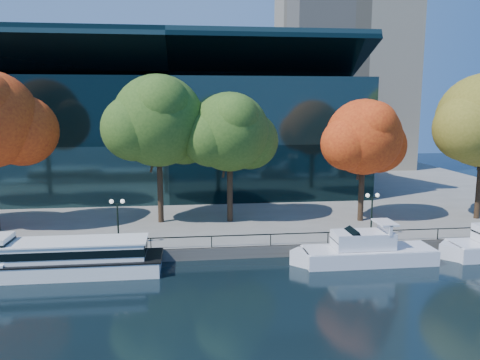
{
  "coord_description": "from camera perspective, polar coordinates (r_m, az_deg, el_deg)",
  "views": [
    {
      "loc": [
        -2.03,
        -34.4,
        12.93
      ],
      "look_at": [
        2.94,
        8.0,
        5.87
      ],
      "focal_mm": 35.0,
      "sensor_mm": 36.0,
      "label": 1
    }
  ],
  "objects": [
    {
      "name": "tree_4",
      "position": [
        48.45,
        15.02,
        4.88
      ],
      "size": [
        9.45,
        7.75,
        12.34
      ],
      "color": "black",
      "rests_on": "promenade"
    },
    {
      "name": "cruiser_near",
      "position": [
        39.73,
        14.78,
        -8.3
      ],
      "size": [
        11.86,
        3.05,
        3.44
      ],
      "color": "white",
      "rests_on": "ground"
    },
    {
      "name": "convention_building",
      "position": [
        66.37,
        -8.41,
        5.47
      ],
      "size": [
        50.0,
        24.57,
        21.43
      ],
      "color": "black",
      "rests_on": "ground"
    },
    {
      "name": "railing",
      "position": [
        39.28,
        -3.48,
        -6.88
      ],
      "size": [
        88.2,
        0.08,
        0.99
      ],
      "color": "black",
      "rests_on": "promenade"
    },
    {
      "name": "lamp_2",
      "position": [
        43.15,
        15.8,
        -2.94
      ],
      "size": [
        1.26,
        0.36,
        4.03
      ],
      "color": "black",
      "rests_on": "promenade"
    },
    {
      "name": "tree_2",
      "position": [
        46.74,
        -9.7,
        6.9
      ],
      "size": [
        11.3,
        9.26,
        14.72
      ],
      "color": "black",
      "rests_on": "promenade"
    },
    {
      "name": "tour_boat",
      "position": [
        38.55,
        -21.63,
        -8.78
      ],
      "size": [
        16.67,
        3.72,
        3.16
      ],
      "color": "white",
      "rests_on": "ground"
    },
    {
      "name": "ground",
      "position": [
        36.81,
        -3.16,
        -11.19
      ],
      "size": [
        160.0,
        160.0,
        0.0
      ],
      "primitive_type": "plane",
      "color": "black",
      "rests_on": "ground"
    },
    {
      "name": "promenade",
      "position": [
        71.89,
        -4.97,
        -0.6
      ],
      "size": [
        90.0,
        67.08,
        1.0
      ],
      "color": "slate",
      "rests_on": "ground"
    },
    {
      "name": "lamp_1",
      "position": [
        40.33,
        -14.72,
        -3.74
      ],
      "size": [
        1.26,
        0.36,
        4.03
      ],
      "color": "black",
      "rests_on": "promenade"
    },
    {
      "name": "tree_3",
      "position": [
        46.48,
        -1.06,
        5.67
      ],
      "size": [
        9.82,
        8.05,
        13.01
      ],
      "color": "black",
      "rests_on": "promenade"
    }
  ]
}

